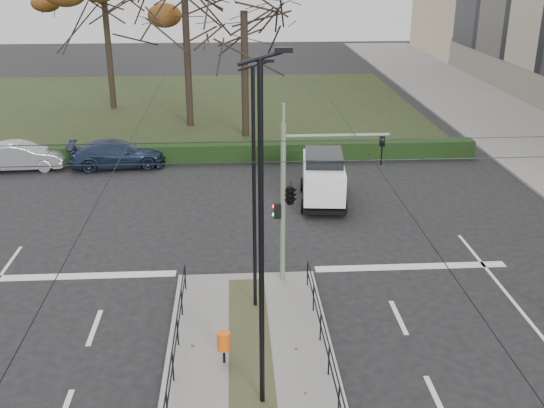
{
  "coord_description": "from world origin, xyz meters",
  "views": [
    {
      "loc": [
        -0.33,
        -14.97,
        10.58
      ],
      "look_at": [
        1.01,
        6.64,
        2.09
      ],
      "focal_mm": 42.0,
      "sensor_mm": 36.0,
      "label": 1
    }
  ],
  "objects_px": {
    "streetlamp_median_far": "(255,189)",
    "parked_car_second": "(21,156)",
    "parked_car_third": "(118,154)",
    "traffic_light": "(293,192)",
    "white_van": "(323,176)",
    "bare_tree_near": "(244,20)",
    "bare_tree_center": "(185,0)",
    "streetlamp_median_near": "(262,241)",
    "litter_bin": "(224,341)"
  },
  "relations": [
    {
      "from": "streetlamp_median_near",
      "to": "parked_car_third",
      "type": "distance_m",
      "value": 21.35
    },
    {
      "from": "streetlamp_median_far",
      "to": "bare_tree_center",
      "type": "height_order",
      "value": "bare_tree_center"
    },
    {
      "from": "litter_bin",
      "to": "parked_car_second",
      "type": "xyz_separation_m",
      "value": [
        -10.81,
        18.02,
        -0.09
      ]
    },
    {
      "from": "parked_car_second",
      "to": "white_van",
      "type": "xyz_separation_m",
      "value": [
        15.23,
        -5.64,
        0.49
      ]
    },
    {
      "from": "streetlamp_median_far",
      "to": "parked_car_second",
      "type": "bearing_deg",
      "value": 128.17
    },
    {
      "from": "streetlamp_median_near",
      "to": "parked_car_third",
      "type": "relative_size",
      "value": 1.74
    },
    {
      "from": "bare_tree_center",
      "to": "parked_car_third",
      "type": "bearing_deg",
      "value": -111.89
    },
    {
      "from": "streetlamp_median_near",
      "to": "parked_car_third",
      "type": "height_order",
      "value": "streetlamp_median_near"
    },
    {
      "from": "litter_bin",
      "to": "bare_tree_center",
      "type": "distance_m",
      "value": 27.59
    },
    {
      "from": "streetlamp_median_near",
      "to": "white_van",
      "type": "height_order",
      "value": "streetlamp_median_near"
    },
    {
      "from": "parked_car_second",
      "to": "bare_tree_center",
      "type": "distance_m",
      "value": 13.97
    },
    {
      "from": "parked_car_second",
      "to": "parked_car_third",
      "type": "xyz_separation_m",
      "value": [
        5.02,
        0.16,
        -0.0
      ]
    },
    {
      "from": "traffic_light",
      "to": "parked_car_third",
      "type": "relative_size",
      "value": 1.1
    },
    {
      "from": "traffic_light",
      "to": "parked_car_third",
      "type": "xyz_separation_m",
      "value": [
        -8.09,
        13.45,
        -2.63
      ]
    },
    {
      "from": "parked_car_second",
      "to": "parked_car_third",
      "type": "bearing_deg",
      "value": -92.61
    },
    {
      "from": "streetlamp_median_far",
      "to": "parked_car_third",
      "type": "xyz_separation_m",
      "value": [
        -6.78,
        15.17,
        -3.37
      ]
    },
    {
      "from": "white_van",
      "to": "bare_tree_center",
      "type": "bearing_deg",
      "value": 115.85
    },
    {
      "from": "parked_car_third",
      "to": "bare_tree_near",
      "type": "bearing_deg",
      "value": -57.28
    },
    {
      "from": "white_van",
      "to": "bare_tree_near",
      "type": "distance_m",
      "value": 13.19
    },
    {
      "from": "streetlamp_median_far",
      "to": "bare_tree_near",
      "type": "relative_size",
      "value": 0.78
    },
    {
      "from": "streetlamp_median_near",
      "to": "streetlamp_median_far",
      "type": "height_order",
      "value": "streetlamp_median_near"
    },
    {
      "from": "traffic_light",
      "to": "streetlamp_median_far",
      "type": "xyz_separation_m",
      "value": [
        -1.31,
        -1.71,
        0.74
      ]
    },
    {
      "from": "litter_bin",
      "to": "parked_car_second",
      "type": "bearing_deg",
      "value": 120.96
    },
    {
      "from": "white_van",
      "to": "bare_tree_near",
      "type": "xyz_separation_m",
      "value": [
        -3.27,
        11.38,
        5.81
      ]
    },
    {
      "from": "streetlamp_median_far",
      "to": "litter_bin",
      "type": "bearing_deg",
      "value": -108.1
    },
    {
      "from": "streetlamp_median_near",
      "to": "white_van",
      "type": "distance_m",
      "value": 14.87
    },
    {
      "from": "parked_car_third",
      "to": "white_van",
      "type": "distance_m",
      "value": 11.75
    },
    {
      "from": "parked_car_second",
      "to": "traffic_light",
      "type": "bearing_deg",
      "value": -139.85
    },
    {
      "from": "streetlamp_median_near",
      "to": "streetlamp_median_far",
      "type": "bearing_deg",
      "value": 90.03
    },
    {
      "from": "parked_car_second",
      "to": "parked_car_third",
      "type": "distance_m",
      "value": 5.02
    },
    {
      "from": "bare_tree_near",
      "to": "streetlamp_median_far",
      "type": "bearing_deg",
      "value": -90.45
    },
    {
      "from": "traffic_light",
      "to": "parked_car_second",
      "type": "relative_size",
      "value": 1.24
    },
    {
      "from": "white_van",
      "to": "streetlamp_median_near",
      "type": "bearing_deg",
      "value": -103.69
    },
    {
      "from": "traffic_light",
      "to": "litter_bin",
      "type": "xyz_separation_m",
      "value": [
        -2.29,
        -4.73,
        -2.54
      ]
    },
    {
      "from": "traffic_light",
      "to": "streetlamp_median_far",
      "type": "relative_size",
      "value": 0.71
    },
    {
      "from": "bare_tree_center",
      "to": "traffic_light",
      "type": "bearing_deg",
      "value": -77.76
    },
    {
      "from": "streetlamp_median_far",
      "to": "parked_car_second",
      "type": "distance_m",
      "value": 19.38
    },
    {
      "from": "parked_car_second",
      "to": "white_van",
      "type": "height_order",
      "value": "white_van"
    },
    {
      "from": "white_van",
      "to": "parked_car_third",
      "type": "bearing_deg",
      "value": 150.41
    },
    {
      "from": "bare_tree_center",
      "to": "white_van",
      "type": "bearing_deg",
      "value": -64.15
    },
    {
      "from": "white_van",
      "to": "traffic_light",
      "type": "bearing_deg",
      "value": -105.49
    },
    {
      "from": "traffic_light",
      "to": "parked_car_third",
      "type": "distance_m",
      "value": 15.92
    },
    {
      "from": "streetlamp_median_far",
      "to": "parked_car_second",
      "type": "height_order",
      "value": "streetlamp_median_far"
    },
    {
      "from": "streetlamp_median_near",
      "to": "white_van",
      "type": "relative_size",
      "value": 1.93
    },
    {
      "from": "streetlamp_median_far",
      "to": "white_van",
      "type": "bearing_deg",
      "value": 69.9
    },
    {
      "from": "traffic_light",
      "to": "bare_tree_near",
      "type": "distance_m",
      "value": 19.42
    },
    {
      "from": "parked_car_second",
      "to": "bare_tree_center",
      "type": "bearing_deg",
      "value": -48.98
    },
    {
      "from": "streetlamp_median_far",
      "to": "streetlamp_median_near",
      "type": "bearing_deg",
      "value": -89.97
    },
    {
      "from": "litter_bin",
      "to": "white_van",
      "type": "xyz_separation_m",
      "value": [
        4.42,
        12.39,
        0.41
      ]
    },
    {
      "from": "parked_car_second",
      "to": "parked_car_third",
      "type": "height_order",
      "value": "parked_car_second"
    }
  ]
}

